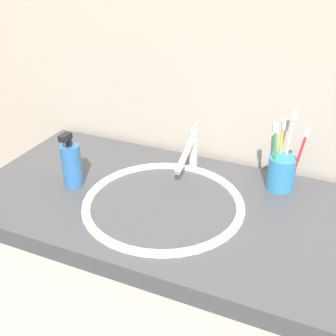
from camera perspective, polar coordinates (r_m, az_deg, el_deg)
name	(u,v)px	position (r m, az deg, el deg)	size (l,w,h in m)	color
tiled_wall_back	(212,45)	(1.23, 6.02, 16.24)	(2.25, 0.04, 2.40)	beige
vanity_counter	(168,317)	(1.38, 0.05, -19.53)	(1.05, 0.53, 0.87)	silver
sink_basin	(163,214)	(1.10, -0.63, -6.22)	(0.42, 0.42, 0.10)	white
faucet	(191,150)	(1.20, 3.11, 2.48)	(0.02, 0.17, 0.13)	silver
toothbrush_cup	(281,173)	(1.16, 15.14, -0.66)	(0.07, 0.07, 0.09)	#338CCC
toothbrush_red	(299,156)	(1.13, 17.41, 1.61)	(0.03, 0.01, 0.18)	red
toothbrush_white	(289,143)	(1.16, 16.09, 3.32)	(0.02, 0.05, 0.21)	white
toothbrush_yellow	(281,148)	(1.16, 15.08, 2.65)	(0.02, 0.02, 0.18)	yellow
toothbrush_green	(275,153)	(1.12, 14.35, 2.03)	(0.03, 0.02, 0.19)	green
soap_dispenser	(72,164)	(1.16, -12.98, 0.48)	(0.05, 0.06, 0.16)	#3372BF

